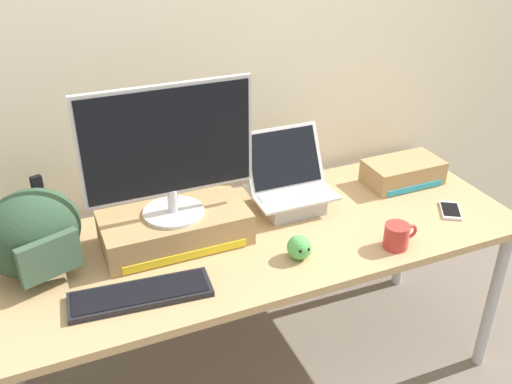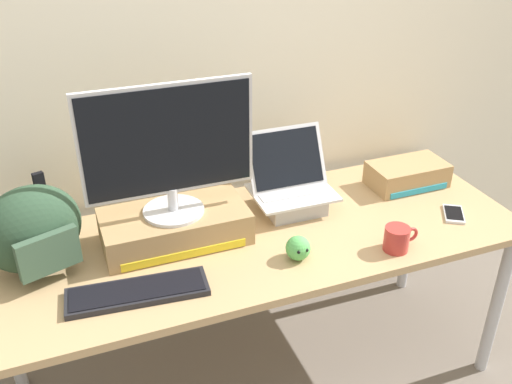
% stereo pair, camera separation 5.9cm
% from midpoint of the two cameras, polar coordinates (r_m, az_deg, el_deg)
% --- Properties ---
extents(ground_plane, '(20.00, 20.00, 0.00)m').
position_cam_midpoint_polar(ground_plane, '(2.57, -0.70, -17.86)').
color(ground_plane, '#70665B').
extents(back_wall, '(7.00, 0.10, 2.60)m').
position_cam_midpoint_polar(back_wall, '(2.26, -5.55, 14.25)').
color(back_wall, silver).
rests_on(back_wall, ground).
extents(desk, '(1.98, 0.73, 0.72)m').
position_cam_midpoint_polar(desk, '(2.13, -0.80, -5.76)').
color(desk, tan).
rests_on(desk, ground).
extents(toner_box_yellow, '(0.51, 0.26, 0.12)m').
position_cam_midpoint_polar(toner_box_yellow, '(2.05, -8.89, -3.54)').
color(toner_box_yellow, '#A88456').
rests_on(toner_box_yellow, desk).
extents(desktop_monitor, '(0.58, 0.21, 0.47)m').
position_cam_midpoint_polar(desktop_monitor, '(1.91, -9.57, 4.12)').
color(desktop_monitor, silver).
rests_on(desktop_monitor, toner_box_yellow).
extents(open_laptop, '(0.32, 0.25, 0.30)m').
position_cam_midpoint_polar(open_laptop, '(2.24, 2.60, -0.09)').
color(open_laptop, '#ADADB2').
rests_on(open_laptop, desk).
extents(external_keyboard, '(0.45, 0.18, 0.02)m').
position_cam_midpoint_polar(external_keyboard, '(1.85, -12.33, -9.94)').
color(external_keyboard, black).
rests_on(external_keyboard, desk).
extents(messenger_backpack, '(0.38, 0.32, 0.30)m').
position_cam_midpoint_polar(messenger_backpack, '(1.98, -22.24, -3.86)').
color(messenger_backpack, '#28422D').
rests_on(messenger_backpack, desk).
extents(coffee_mug, '(0.13, 0.09, 0.09)m').
position_cam_midpoint_polar(coffee_mug, '(2.06, 13.07, -4.29)').
color(coffee_mug, '#B2332D').
rests_on(coffee_mug, desk).
extents(cell_phone, '(0.13, 0.15, 0.01)m').
position_cam_midpoint_polar(cell_phone, '(2.35, 18.11, -1.77)').
color(cell_phone, silver).
rests_on(cell_phone, desk).
extents(plush_toy, '(0.09, 0.09, 0.09)m').
position_cam_midpoint_polar(plush_toy, '(1.96, 3.48, -5.52)').
color(plush_toy, '#56B256').
rests_on(plush_toy, desk).
extents(toner_box_cyan, '(0.32, 0.18, 0.10)m').
position_cam_midpoint_polar(toner_box_cyan, '(2.49, 13.76, 1.94)').
color(toner_box_cyan, '#A88456').
rests_on(toner_box_cyan, desk).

